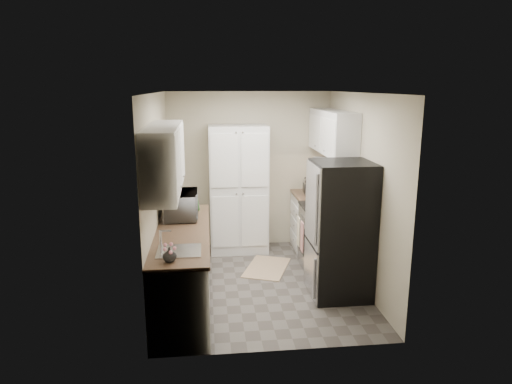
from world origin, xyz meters
TOP-DOWN VIEW (x-y plane):
  - ground at (0.00, 0.00)m, footprint 3.20×3.20m
  - room_shell at (-0.02, -0.01)m, footprint 2.64×3.24m
  - pantry_cabinet at (-0.20, 1.32)m, footprint 0.90×0.55m
  - base_cabinet_left at (-0.99, -0.43)m, footprint 0.60×2.30m
  - countertop_left at (-0.99, -0.43)m, footprint 0.63×2.33m
  - base_cabinet_right at (0.99, 1.19)m, footprint 0.60×0.80m
  - countertop_right at (0.99, 1.19)m, footprint 0.63×0.83m
  - electric_range at (0.97, 0.39)m, footprint 0.71×0.78m
  - refrigerator at (0.94, -0.41)m, footprint 0.70×0.72m
  - microwave at (-1.02, 0.11)m, footprint 0.42×0.61m
  - wine_bottle at (-1.14, 0.34)m, footprint 0.07×0.07m
  - flower_vase at (-1.06, -1.41)m, footprint 0.18×0.18m
  - cutting_board at (-0.82, 0.53)m, footprint 0.03×0.21m
  - toaster_oven at (0.96, 1.22)m, footprint 0.30×0.37m
  - fruit_basket at (0.94, 1.22)m, footprint 0.24×0.24m
  - kitchen_mat at (0.15, 0.52)m, footprint 0.82×1.01m

SIDE VIEW (x-z plane):
  - ground at x=0.00m, z-range 0.00..0.00m
  - kitchen_mat at x=0.15m, z-range 0.00..0.01m
  - base_cabinet_left at x=-0.99m, z-range 0.00..0.88m
  - base_cabinet_right at x=0.99m, z-range 0.00..0.88m
  - electric_range at x=0.97m, z-range -0.09..1.04m
  - refrigerator at x=0.94m, z-range 0.00..1.70m
  - countertop_left at x=-0.99m, z-range 0.88..0.92m
  - countertop_right at x=0.99m, z-range 0.88..0.92m
  - flower_vase at x=-1.06m, z-range 0.92..1.06m
  - pantry_cabinet at x=-0.20m, z-range 0.00..2.00m
  - toaster_oven at x=0.96m, z-range 0.92..1.12m
  - cutting_board at x=-0.82m, z-range 0.92..1.18m
  - wine_bottle at x=-1.14m, z-range 0.92..1.21m
  - microwave at x=-1.02m, z-range 0.92..1.26m
  - fruit_basket at x=0.94m, z-range 1.12..1.21m
  - room_shell at x=-0.02m, z-range 0.37..2.89m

